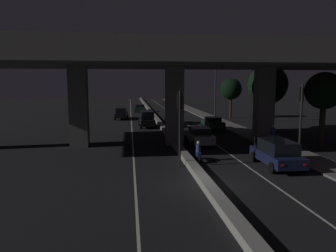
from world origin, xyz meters
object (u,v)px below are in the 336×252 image
traffic_light_left_of_median (180,115)px  traffic_light_right_of_median (301,110)px  motorcycle_white_filtering_mid (178,133)px  car_black_fourth (172,117)px  car_dark_blue_lead (276,152)px  car_dark_green_third_oncoming (140,108)px  motorcycle_blue_filtering_near (198,152)px  pedestrian_on_sidewalk (273,135)px  car_dark_green_third (213,124)px  car_black_second_oncoming (121,113)px  street_lamp (214,87)px  car_silver_second (199,136)px  car_black_lead_oncoming (147,119)px

traffic_light_left_of_median → traffic_light_right_of_median: (7.99, -0.00, 0.27)m
motorcycle_white_filtering_mid → car_black_fourth: bearing=-7.4°
traffic_light_left_of_median → car_dark_blue_lead: (6.09, -0.78, -2.36)m
traffic_light_left_of_median → car_dark_green_third_oncoming: size_ratio=1.18×
motorcycle_blue_filtering_near → motorcycle_white_filtering_mid: motorcycle_white_filtering_mid is taller
pedestrian_on_sidewalk → car_black_fourth: bearing=110.1°
car_dark_green_third → car_black_second_oncoming: bearing=37.2°
car_dark_blue_lead → motorcycle_white_filtering_mid: (-4.71, 10.91, -0.30)m
street_lamp → car_dark_blue_lead: bearing=-94.9°
street_lamp → motorcycle_blue_filtering_near: (-6.61, -21.62, -4.22)m
car_dark_green_third → motorcycle_white_filtering_mid: bearing=137.2°
car_dark_green_third → motorcycle_blue_filtering_near: bearing=161.1°
car_silver_second → motorcycle_blue_filtering_near: 5.93m
car_black_second_oncoming → car_dark_blue_lead: bearing=21.6°
car_dark_green_third_oncoming → motorcycle_blue_filtering_near: (2.66, -39.34, -0.11)m
car_black_lead_oncoming → car_black_second_oncoming: bearing=-163.5°
motorcycle_blue_filtering_near → motorcycle_white_filtering_mid: (-0.12, 8.87, 0.04)m
car_black_fourth → car_black_second_oncoming: size_ratio=0.87×
traffic_light_left_of_median → motorcycle_blue_filtering_near: 3.33m
car_dark_green_third_oncoming → motorcycle_blue_filtering_near: bearing=5.2°
car_dark_blue_lead → traffic_light_right_of_median: bearing=-66.5°
car_dark_green_third → motorcycle_blue_filtering_near: car_dark_green_third is taller
traffic_light_left_of_median → car_silver_second: (2.80, 7.04, -2.49)m
motorcycle_blue_filtering_near → motorcycle_white_filtering_mid: size_ratio=1.01×
traffic_light_left_of_median → traffic_light_right_of_median: traffic_light_right_of_median is taller
traffic_light_right_of_median → motorcycle_white_filtering_mid: traffic_light_right_of_median is taller
traffic_light_right_of_median → motorcycle_blue_filtering_near: bearing=169.0°
car_dark_blue_lead → car_dark_green_third_oncoming: size_ratio=1.15×
traffic_light_right_of_median → car_black_second_oncoming: size_ratio=1.09×
traffic_light_left_of_median → car_dark_green_third_oncoming: 40.70m
car_dark_blue_lead → pedestrian_on_sidewalk: 6.75m
motorcycle_blue_filtering_near → car_dark_blue_lead: bearing=-110.8°
car_dark_green_third → car_black_lead_oncoming: car_black_lead_oncoming is taller
car_black_fourth → car_dark_green_third_oncoming: (-3.62, 18.26, -0.17)m
car_dark_green_third_oncoming → motorcycle_white_filtering_mid: (2.53, -30.47, -0.08)m
traffic_light_left_of_median → car_dark_blue_lead: size_ratio=1.03×
car_black_second_oncoming → pedestrian_on_sidewalk: size_ratio=2.81×
street_lamp → motorcycle_blue_filtering_near: bearing=-107.0°
traffic_light_left_of_median → car_dark_green_third: size_ratio=1.15×
car_black_second_oncoming → car_black_fourth: bearing=48.6°
motorcycle_white_filtering_mid → car_black_second_oncoming: bearing=14.6°
traffic_light_right_of_median → car_black_second_oncoming: (-12.31, 28.82, -2.68)m
car_dark_green_third → car_dark_green_third_oncoming: bearing=15.4°
car_black_lead_oncoming → car_dark_green_third_oncoming: (-0.09, 21.45, -0.31)m
car_black_lead_oncoming → pedestrian_on_sidewalk: (9.72, -13.69, -0.05)m
car_dark_green_third_oncoming → pedestrian_on_sidewalk: size_ratio=2.38×
motorcycle_blue_filtering_near → street_lamp: bearing=-13.8°
traffic_light_left_of_median → car_black_lead_oncoming: 19.31m
car_dark_green_third → car_dark_green_third_oncoming: size_ratio=1.03×
car_dark_green_third_oncoming → car_black_fourth: bearing=12.5°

